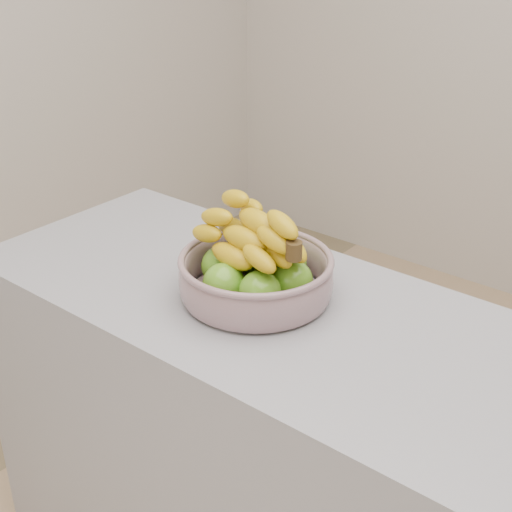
% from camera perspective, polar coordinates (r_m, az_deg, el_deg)
% --- Properties ---
extents(fruit_bowl, '(0.34, 0.34, 0.21)m').
position_cam_1_polar(fruit_bowl, '(1.54, -0.01, -1.18)').
color(fruit_bowl, '#97A8B5').
rests_on(fruit_bowl, counter).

